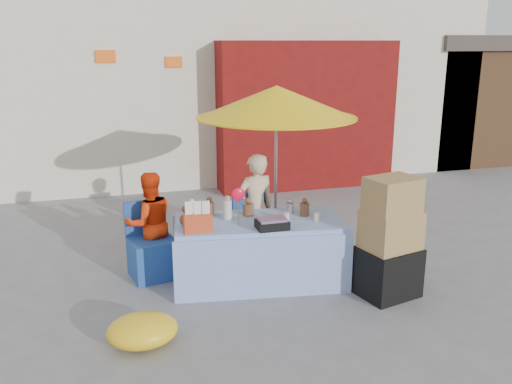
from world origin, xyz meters
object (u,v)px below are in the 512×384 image
object	(u,v)px
vendor_orange	(150,223)
box_stack	(390,242)
vendor_beige	(256,208)
chair_left	(152,255)
umbrella	(277,103)
market_table	(258,250)
chair_right	(258,244)

from	to	relation	value
vendor_orange	box_stack	world-z (taller)	box_stack
vendor_beige	box_stack	xyz separation A→B (m)	(1.07, -1.29, -0.07)
chair_left	umbrella	bearing A→B (deg)	-0.93
umbrella	box_stack	distance (m)	2.09
market_table	vendor_beige	bearing A→B (deg)	85.17
vendor_orange	market_table	bearing A→B (deg)	140.63
market_table	chair_left	size ratio (longest dim) A/B	2.31
vendor_beige	market_table	bearing A→B (deg)	65.66
chair_left	chair_right	bearing A→B (deg)	-11.31
chair_left	vendor_beige	bearing A→B (deg)	-5.18
vendor_orange	umbrella	distance (m)	2.03
market_table	vendor_beige	distance (m)	0.68
umbrella	box_stack	xyz separation A→B (m)	(0.77, -1.44, -1.30)
chair_left	vendor_orange	world-z (taller)	vendor_orange
chair_left	chair_right	xyz separation A→B (m)	(1.25, 0.00, 0.00)
vendor_beige	vendor_orange	bearing A→B (deg)	-11.31
market_table	chair_left	world-z (taller)	market_table
chair_left	vendor_orange	size ratio (longest dim) A/B	0.72
market_table	chair_right	bearing A→B (deg)	81.90
vendor_beige	chair_right	bearing A→B (deg)	77.37
market_table	chair_left	bearing A→B (deg)	165.86
market_table	umbrella	world-z (taller)	umbrella
chair_right	umbrella	size ratio (longest dim) A/B	0.41
umbrella	box_stack	world-z (taller)	umbrella
chair_left	vendor_beige	xyz separation A→B (m)	(1.25, 0.13, 0.41)
vendor_orange	vendor_beige	bearing A→B (deg)	168.69
vendor_beige	chair_left	bearing A→B (deg)	-5.18
market_table	vendor_orange	bearing A→B (deg)	160.14
chair_left	umbrella	size ratio (longest dim) A/B	0.41
market_table	chair_left	xyz separation A→B (m)	(-1.12, 0.46, -0.11)
vendor_orange	box_stack	distance (m)	2.65
vendor_orange	vendor_beige	size ratio (longest dim) A/B	0.90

